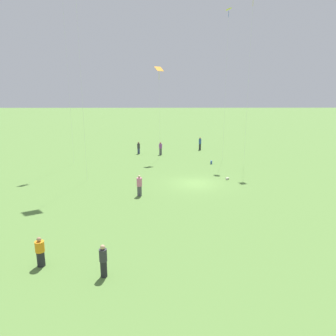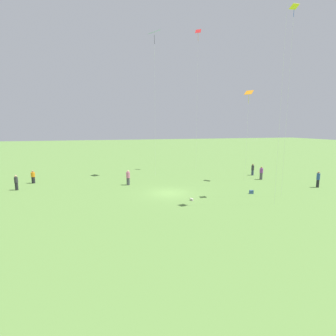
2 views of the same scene
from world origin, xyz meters
name	(u,v)px [view 1 (image 1 of 2)]	position (x,y,z in m)	size (l,w,h in m)	color
ground_plane	(195,183)	(0.00, 0.00, 0.00)	(240.00, 240.00, 0.00)	#5B843D
person_0	(40,252)	(15.06, -9.52, 0.79)	(0.60, 0.60, 1.63)	#232328
person_1	(139,148)	(-14.80, -6.70, 0.83)	(0.48, 0.48, 1.68)	#333D5B
person_2	(103,261)	(16.09, -6.03, 0.85)	(0.55, 0.55, 1.72)	#232328
person_3	(200,144)	(-17.60, 2.26, 0.96)	(0.47, 0.47, 1.91)	#232328
person_4	(139,186)	(3.66, -5.19, 0.91)	(0.57, 0.57, 1.84)	#4C4C51
person_5	(160,149)	(-14.05, -3.60, 0.87)	(0.61, 0.61, 1.78)	#4C4C51
kite_0	(252,14)	(-8.20, 6.66, 16.97)	(0.81, 0.83, 19.00)	yellow
kite_1	(228,24)	(-10.71, 4.49, 16.32)	(0.72, 0.69, 18.11)	yellow
kite_4	(159,72)	(-11.65, -3.70, 10.94)	(1.20, 1.24, 11.64)	orange
picnic_bag_0	(211,162)	(-8.40, 2.70, 0.19)	(0.44, 0.28, 0.37)	#33518C
picnic_bag_1	(227,179)	(-1.34, 3.37, 0.10)	(0.30, 0.39, 0.20)	beige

